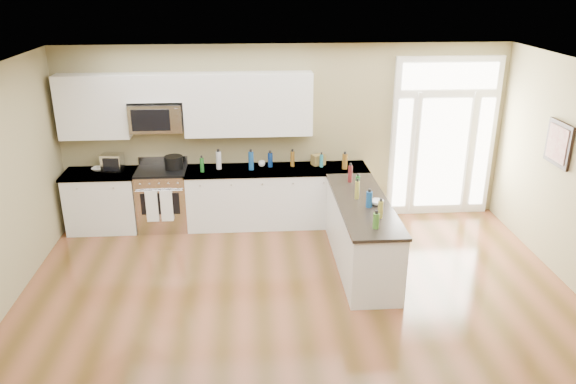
{
  "coord_description": "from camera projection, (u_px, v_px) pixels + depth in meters",
  "views": [
    {
      "loc": [
        -0.55,
        -4.59,
        3.77
      ],
      "look_at": [
        -0.09,
        2.0,
        1.2
      ],
      "focal_mm": 35.0,
      "sensor_mm": 36.0,
      "label": 1
    }
  ],
  "objects": [
    {
      "name": "wall_art_near",
      "position": [
        559.0,
        144.0,
        7.32
      ],
      "size": [
        0.05,
        0.58,
        0.58
      ],
      "color": "black",
      "rests_on": "room_shell"
    },
    {
      "name": "cup_counter",
      "position": [
        262.0,
        164.0,
        8.82
      ],
      "size": [
        0.14,
        0.14,
        0.08
      ],
      "primitive_type": "imported",
      "rotation": [
        0.0,
        0.0,
        0.41
      ],
      "color": "white",
      "rests_on": "back_cabinet_right"
    },
    {
      "name": "entry_door",
      "position": [
        443.0,
        138.0,
        9.04
      ],
      "size": [
        1.7,
        0.1,
        2.6
      ],
      "color": "white",
      "rests_on": "ground"
    },
    {
      "name": "peninsula_cabinet",
      "position": [
        361.0,
        236.0,
        7.65
      ],
      "size": [
        0.69,
        2.32,
        0.94
      ],
      "color": "silver",
      "rests_on": "ground"
    },
    {
      "name": "upper_cabinet_short",
      "position": [
        155.0,
        87.0,
        8.31
      ],
      "size": [
        0.82,
        0.33,
        0.4
      ],
      "primitive_type": "cube",
      "color": "silver",
      "rests_on": "room_shell"
    },
    {
      "name": "cardboard_box",
      "position": [
        318.0,
        160.0,
        8.88
      ],
      "size": [
        0.24,
        0.21,
        0.16
      ],
      "primitive_type": "cube",
      "rotation": [
        0.0,
        0.0,
        0.41
      ],
      "color": "brown",
      "rests_on": "back_cabinet_right"
    },
    {
      "name": "back_cabinet_left",
      "position": [
        103.0,
        202.0,
        8.75
      ],
      "size": [
        1.1,
        0.66,
        0.94
      ],
      "color": "silver",
      "rests_on": "ground"
    },
    {
      "name": "kitchen_range",
      "position": [
        163.0,
        199.0,
        8.8
      ],
      "size": [
        0.77,
        0.68,
        1.08
      ],
      "color": "silver",
      "rests_on": "ground"
    },
    {
      "name": "microwave",
      "position": [
        157.0,
        117.0,
        8.43
      ],
      "size": [
        0.78,
        0.41,
        0.42
      ],
      "color": "silver",
      "rests_on": "room_shell"
    },
    {
      "name": "toaster_oven",
      "position": [
        113.0,
        162.0,
        8.61
      ],
      "size": [
        0.33,
        0.27,
        0.26
      ],
      "primitive_type": "cube",
      "rotation": [
        0.0,
        0.0,
        -0.12
      ],
      "color": "silver",
      "rests_on": "back_cabinet_left"
    },
    {
      "name": "ground",
      "position": [
        311.0,
        373.0,
        5.67
      ],
      "size": [
        8.0,
        8.0,
        0.0
      ],
      "primitive_type": "plane",
      "color": "#513716"
    },
    {
      "name": "stockpot",
      "position": [
        174.0,
        162.0,
        8.66
      ],
      "size": [
        0.37,
        0.37,
        0.22
      ],
      "primitive_type": "cylinder",
      "rotation": [
        0.0,
        0.0,
        0.39
      ],
      "color": "black",
      "rests_on": "kitchen_range"
    },
    {
      "name": "counter_bottles",
      "position": [
        305.0,
        174.0,
        8.15
      ],
      "size": [
        2.39,
        2.45,
        0.28
      ],
      "color": "#19591E",
      "rests_on": "back_cabinet_right"
    },
    {
      "name": "upper_cabinet_right",
      "position": [
        248.0,
        104.0,
        8.5
      ],
      "size": [
        1.94,
        0.33,
        0.95
      ],
      "primitive_type": "cube",
      "color": "silver",
      "rests_on": "room_shell"
    },
    {
      "name": "back_cabinet_right",
      "position": [
        277.0,
        198.0,
        8.93
      ],
      "size": [
        2.85,
        0.66,
        0.94
      ],
      "color": "silver",
      "rests_on": "ground"
    },
    {
      "name": "upper_cabinet_left",
      "position": [
        93.0,
        107.0,
        8.35
      ],
      "size": [
        1.04,
        0.33,
        0.95
      ],
      "primitive_type": "cube",
      "color": "silver",
      "rests_on": "room_shell"
    },
    {
      "name": "room_shell",
      "position": [
        314.0,
        219.0,
        5.05
      ],
      "size": [
        8.0,
        8.0,
        8.0
      ],
      "color": "#91875C",
      "rests_on": "ground"
    },
    {
      "name": "bowl_left",
      "position": [
        98.0,
        169.0,
        8.64
      ],
      "size": [
        0.22,
        0.22,
        0.05
      ],
      "primitive_type": "imported",
      "rotation": [
        0.0,
        0.0,
        -0.16
      ],
      "color": "white",
      "rests_on": "back_cabinet_left"
    },
    {
      "name": "bowl_peninsula",
      "position": [
        377.0,
        202.0,
        7.37
      ],
      "size": [
        0.21,
        0.21,
        0.06
      ],
      "primitive_type": "imported",
      "rotation": [
        0.0,
        0.0,
        -0.15
      ],
      "color": "white",
      "rests_on": "peninsula_cabinet"
    }
  ]
}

